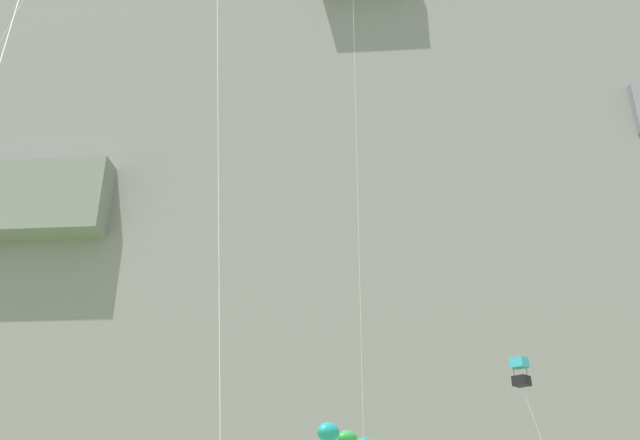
# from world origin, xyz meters

# --- Properties ---
(cliff_face) EXTENTS (180.00, 26.20, 78.60)m
(cliff_face) POSITION_xyz_m (-0.01, 65.65, 39.30)
(cliff_face) COLOR gray
(cliff_face) RESTS_ON ground
(kite_box_low_right) EXTENTS (1.57, 3.71, 9.59)m
(kite_box_low_right) POSITION_xyz_m (6.32, 34.20, 8.91)
(kite_box_low_right) COLOR #38B2D1
(kite_box_low_right) RESTS_ON ground
(kite_windsock_high_center) EXTENTS (4.07, 7.28, 7.30)m
(kite_windsock_high_center) POSITION_xyz_m (-2.01, 38.79, 6.67)
(kite_windsock_high_center) COLOR teal
(kite_windsock_high_center) RESTS_ON ground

